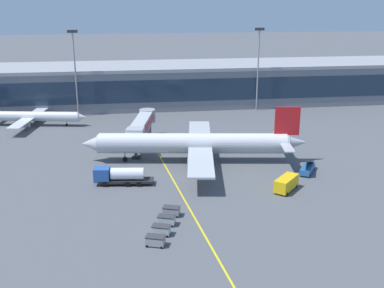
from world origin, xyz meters
name	(u,v)px	position (x,y,z in m)	size (l,w,h in m)	color
ground_plane	(194,176)	(0.00, 0.00, 0.00)	(700.00, 700.00, 0.00)	#515459
apron_lead_in_line	(170,174)	(-4.58, 2.00, 0.00)	(0.30, 80.00, 0.01)	yellow
terminal_building	(131,85)	(-10.88, 63.54, 6.37)	(179.54, 22.34, 12.71)	slate
main_airliner	(194,143)	(1.20, 8.48, 4.02)	(46.98, 37.56, 11.77)	#B2B7BC
jet_bridge	(142,125)	(-9.06, 21.09, 5.00)	(7.37, 20.28, 6.71)	#B2B7BC
fuel_tanker	(120,175)	(-14.17, -2.02, 1.75)	(11.02, 3.76, 3.25)	#232326
belt_loader	(308,168)	(22.36, -1.02, 0.99)	(4.83, 6.53, 3.49)	#285B9E
lavatory_truck	(286,183)	(15.22, -9.05, 1.42)	(5.61, 5.83, 2.50)	yellow
baggage_cart_0	(155,240)	(-9.10, -25.22, 0.78)	(3.00, 2.32, 1.48)	gray
baggage_cart_1	(161,230)	(-8.06, -22.19, 0.78)	(3.00, 2.32, 1.48)	#B2B7BC
baggage_cart_2	(166,220)	(-7.03, -19.16, 0.78)	(3.00, 2.32, 1.48)	#B2B7BC
baggage_cart_3	(171,211)	(-5.99, -16.14, 0.78)	(3.00, 2.32, 1.48)	gray
commuter_jet_far	(33,116)	(-37.44, 42.49, 2.57)	(28.93, 23.23, 7.32)	silver
apron_light_mast_0	(258,63)	(26.40, 51.58, 14.19)	(2.80, 0.50, 24.39)	gray
apron_light_mast_1	(75,67)	(-26.40, 51.58, 14.13)	(2.80, 0.50, 24.27)	gray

